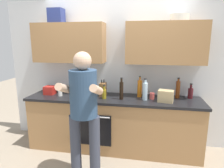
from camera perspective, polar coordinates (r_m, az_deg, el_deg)
name	(u,v)px	position (r m, az deg, el deg)	size (l,w,h in m)	color
ground_plane	(113,147)	(3.59, 0.35, -17.90)	(12.00, 12.00, 0.00)	gray
back_wall_unit	(116,59)	(3.38, 1.12, 7.18)	(4.00, 0.38, 2.50)	silver
counter	(113,123)	(3.38, 0.34, -11.28)	(2.84, 0.67, 0.90)	#A37547
person_standing	(84,107)	(2.49, -8.19, -6.68)	(0.49, 0.45, 1.69)	#383D4C
bottle_vinegar	(178,89)	(3.36, 18.54, -1.42)	(0.07, 0.07, 0.33)	brown
bottle_water	(145,91)	(3.11, 9.56, -1.96)	(0.08, 0.08, 0.34)	silver
bottle_oil	(104,94)	(3.15, -2.27, -2.77)	(0.07, 0.07, 0.22)	olive
bottle_soy	(121,90)	(3.10, 2.74, -1.74)	(0.06, 0.06, 0.35)	black
bottle_juice	(140,88)	(3.27, 8.01, -1.25)	(0.07, 0.07, 0.35)	orange
bottle_soda	(91,89)	(3.18, -5.98, -1.44)	(0.08, 0.08, 0.36)	#198C33
bottle_wine	(190,93)	(3.41, 21.78, -2.35)	(0.08, 0.08, 0.24)	#471419
cup_coffee	(60,93)	(3.44, -14.79, -2.57)	(0.07, 0.07, 0.09)	white
cup_ceramic	(152,96)	(3.20, 11.51, -3.41)	(0.08, 0.08, 0.10)	#BF4C47
cup_stoneware	(77,91)	(3.57, -10.09, -1.88)	(0.08, 0.08, 0.08)	slate
mixing_bowl	(87,93)	(3.41, -7.30, -2.47)	(0.21, 0.21, 0.08)	silver
knife_block	(103,90)	(3.29, -2.66, -1.61)	(0.10, 0.14, 0.28)	brown
grocery_bag_crisps	(50,90)	(3.59, -17.55, -1.72)	(0.17, 0.17, 0.14)	red
grocery_bag_bread	(166,96)	(3.09, 15.29, -3.41)	(0.22, 0.15, 0.18)	tan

